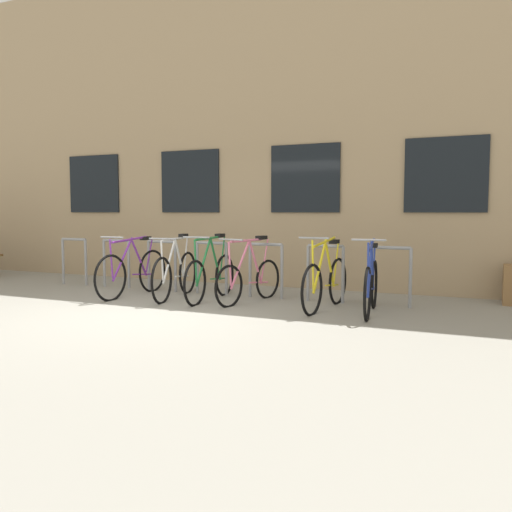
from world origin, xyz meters
name	(u,v)px	position (x,y,z in m)	size (l,w,h in m)	color
ground_plane	(148,314)	(0.00, 0.00, 0.00)	(42.00, 42.00, 0.00)	gray
storefront_building	(301,142)	(0.00, 6.50, 3.10)	(28.00, 6.65, 6.20)	tan
bike_rack	(212,262)	(-0.03, 1.90, 0.54)	(6.61, 0.05, 0.90)	gray
bicycle_green	(211,275)	(0.24, 1.37, 0.39)	(0.44, 1.79, 1.06)	black
bicycle_white	(176,273)	(-0.39, 1.33, 0.40)	(0.46, 1.79, 1.05)	black
bicycle_pink	(249,278)	(0.89, 1.43, 0.37)	(0.51, 1.63, 1.04)	black
bicycle_blue	(371,285)	(2.81, 1.26, 0.39)	(0.44, 1.69, 1.07)	black
bicycle_yellow	(326,282)	(2.14, 1.34, 0.39)	(0.44, 1.75, 1.08)	black
bicycle_purple	(133,272)	(-1.16, 1.23, 0.40)	(0.44, 1.85, 1.03)	black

